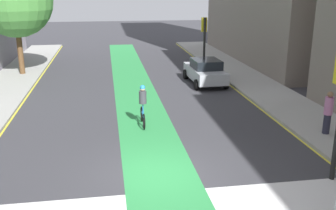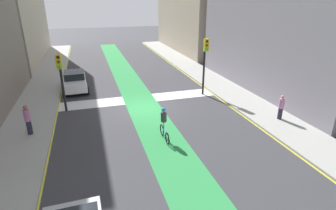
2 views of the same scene
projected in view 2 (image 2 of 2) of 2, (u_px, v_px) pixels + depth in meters
ground_plane at (145, 108)px, 19.29m from camera, size 120.00×120.00×0.00m
bike_lane_paint at (144, 108)px, 19.28m from camera, size 2.40×60.00×0.01m
crosswalk_band at (140, 99)px, 21.07m from camera, size 12.00×1.80×0.01m
sidewalk_left at (238, 97)px, 21.28m from camera, size 3.00×60.00×0.15m
curb_stripe_left at (221, 100)px, 20.91m from camera, size 0.16×60.00×0.01m
sidewalk_right at (31, 120)px, 17.25m from camera, size 3.00×60.00×0.15m
curb_stripe_right at (56, 118)px, 17.68m from camera, size 0.16×60.00×0.01m
traffic_signal_near_right at (60, 72)px, 17.71m from camera, size 0.35×0.52×4.01m
traffic_signal_near_left at (205, 56)px, 20.88m from camera, size 0.35×0.52×4.49m
car_white_right_near at (75, 81)px, 22.87m from camera, size 2.15×4.26×1.57m
cyclist_in_lane at (164, 123)px, 14.73m from camera, size 0.32×1.73×1.86m
pedestrian_sidewalk_right_a at (28, 119)px, 14.99m from camera, size 0.34×0.34×1.75m
pedestrian_sidewalk_left_a at (281, 107)px, 16.96m from camera, size 0.34×0.34×1.58m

